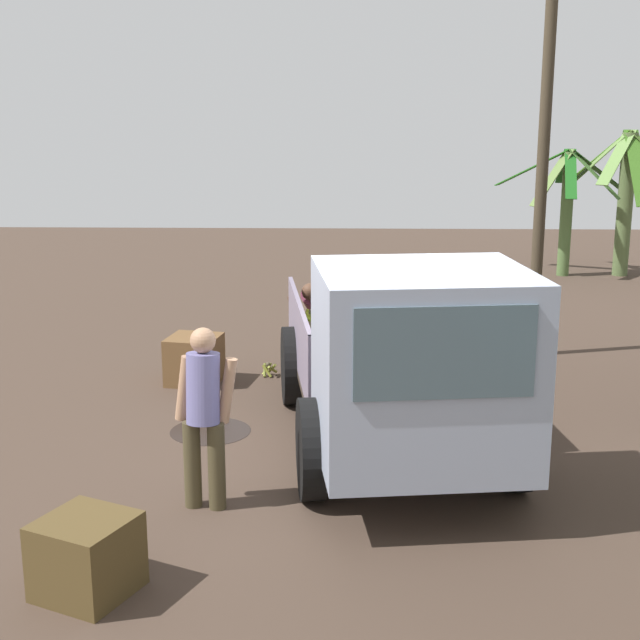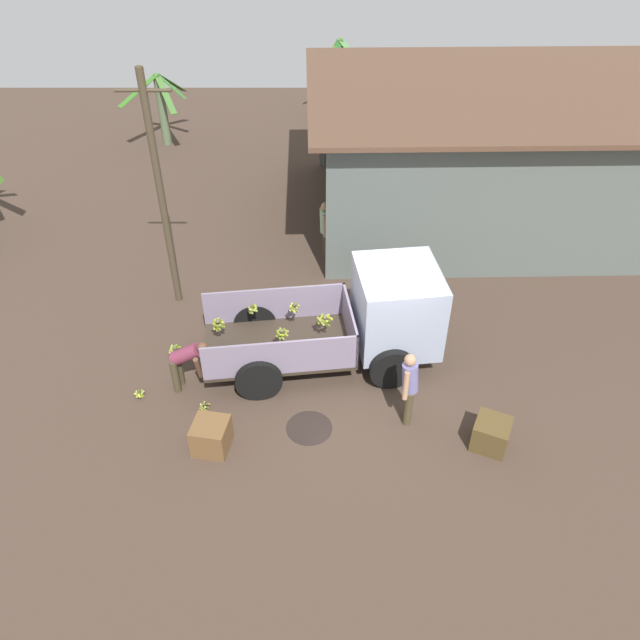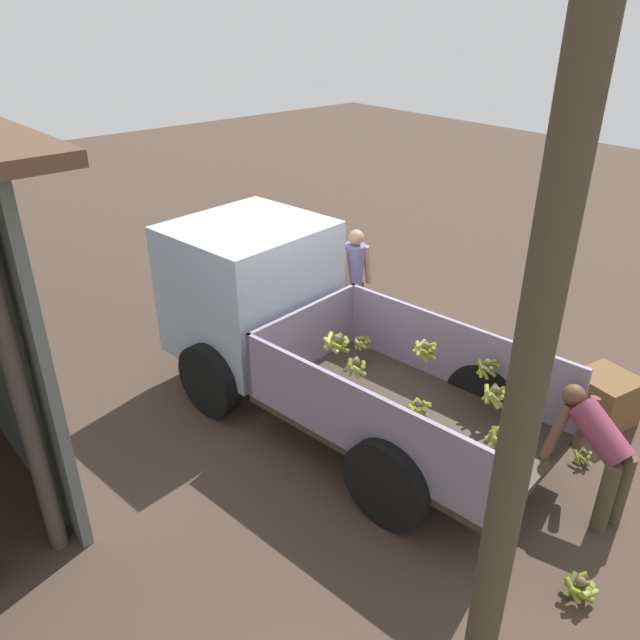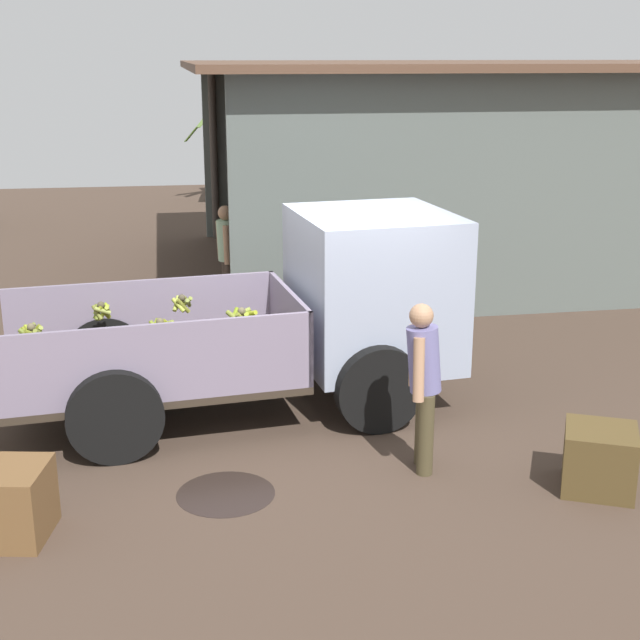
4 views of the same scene
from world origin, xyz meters
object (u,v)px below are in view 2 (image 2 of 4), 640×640
at_px(person_worker_loading, 187,360).
at_px(wooden_crate_1, 491,434).
at_px(banana_bunch_on_ground_1, 204,406).
at_px(cargo_truck, 374,315).
at_px(banana_bunch_on_ground_2, 140,394).
at_px(person_bystander_near_shed, 325,228).
at_px(person_foreground_visitor, 409,385).
at_px(banana_bunch_on_ground_0, 175,350).
at_px(wooden_crate_0, 211,436).
at_px(utility_pole, 161,194).

bearing_deg(person_worker_loading, wooden_crate_1, -4.85).
relative_size(person_worker_loading, banana_bunch_on_ground_1, 5.32).
bearing_deg(cargo_truck, banana_bunch_on_ground_2, -172.37).
bearing_deg(banana_bunch_on_ground_1, person_bystander_near_shed, 66.60).
xyz_separation_m(person_foreground_visitor, person_worker_loading, (-4.29, 0.84, -0.14)).
bearing_deg(person_foreground_visitor, person_bystander_near_shed, -65.85).
height_order(cargo_truck, banana_bunch_on_ground_2, cargo_truck).
height_order(banana_bunch_on_ground_0, wooden_crate_0, wooden_crate_0).
distance_m(banana_bunch_on_ground_1, wooden_crate_1, 5.48).
bearing_deg(wooden_crate_0, person_bystander_near_shed, 71.90).
bearing_deg(person_bystander_near_shed, banana_bunch_on_ground_1, 57.86).
xyz_separation_m(cargo_truck, utility_pole, (-4.54, 2.09, 1.68)).
xyz_separation_m(banana_bunch_on_ground_1, wooden_crate_1, (5.41, -0.87, 0.18)).
relative_size(utility_pole, banana_bunch_on_ground_0, 17.69).
height_order(person_foreground_visitor, banana_bunch_on_ground_0, person_foreground_visitor).
xyz_separation_m(banana_bunch_on_ground_0, banana_bunch_on_ground_2, (-0.48, -1.28, -0.04)).
xyz_separation_m(utility_pole, person_bystander_near_shed, (3.57, 1.87, -1.92)).
bearing_deg(banana_bunch_on_ground_2, person_bystander_near_shed, 54.10).
xyz_separation_m(person_bystander_near_shed, wooden_crate_1, (3.00, -6.43, -0.61)).
distance_m(utility_pole, wooden_crate_1, 8.39).
distance_m(utility_pole, person_worker_loading, 3.79).
height_order(person_foreground_visitor, banana_bunch_on_ground_2, person_foreground_visitor).
bearing_deg(utility_pole, wooden_crate_0, -72.62).
bearing_deg(person_worker_loading, person_foreground_visitor, -1.50).
bearing_deg(person_worker_loading, utility_pole, 114.05).
xyz_separation_m(cargo_truck, banana_bunch_on_ground_2, (-4.74, -1.25, -1.04)).
distance_m(person_worker_loading, wooden_crate_0, 1.74).
relative_size(utility_pole, banana_bunch_on_ground_1, 23.11).
relative_size(person_worker_loading, wooden_crate_1, 2.01).
bearing_deg(banana_bunch_on_ground_2, banana_bunch_on_ground_0, 69.27).
relative_size(person_worker_loading, wooden_crate_0, 1.99).
height_order(person_bystander_near_shed, banana_bunch_on_ground_2, person_bystander_near_shed).
xyz_separation_m(cargo_truck, banana_bunch_on_ground_0, (-4.25, 0.03, -1.00)).
bearing_deg(cargo_truck, wooden_crate_1, -57.82).
relative_size(person_bystander_near_shed, wooden_crate_1, 2.59).
bearing_deg(person_worker_loading, wooden_crate_0, -57.63).
height_order(person_worker_loading, wooden_crate_0, person_worker_loading).
xyz_separation_m(cargo_truck, banana_bunch_on_ground_1, (-3.38, -1.61, -1.02)).
bearing_deg(wooden_crate_0, banana_bunch_on_ground_0, 114.25).
relative_size(cargo_truck, wooden_crate_0, 7.88).
relative_size(cargo_truck, person_bystander_near_shed, 3.08).
height_order(person_foreground_visitor, banana_bunch_on_ground_1, person_foreground_visitor).
xyz_separation_m(person_foreground_visitor, person_bystander_near_shed, (-1.51, 5.79, -0.01)).
bearing_deg(wooden_crate_0, banana_bunch_on_ground_2, 141.71).
xyz_separation_m(banana_bunch_on_ground_0, wooden_crate_0, (1.16, -2.57, 0.17)).
height_order(utility_pole, banana_bunch_on_ground_2, utility_pole).
height_order(person_worker_loading, banana_bunch_on_ground_0, person_worker_loading).
bearing_deg(banana_bunch_on_ground_1, person_worker_loading, 120.83).
distance_m(banana_bunch_on_ground_0, banana_bunch_on_ground_1, 1.86).
bearing_deg(banana_bunch_on_ground_2, utility_pole, 86.70).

